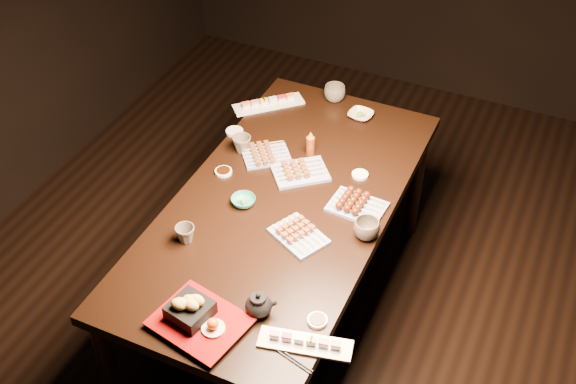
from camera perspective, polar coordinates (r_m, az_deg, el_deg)
The scene contains 23 objects.
ground at distance 3.52m, azimuth 1.99°, elevation -12.83°, with size 5.00×5.00×0.00m, color black.
dining_table at distance 3.39m, azimuth -0.35°, elevation -5.54°, with size 0.90×1.80×0.75m, color black.
sushi_platter_near at distance 2.60m, azimuth 1.36°, elevation -11.71°, with size 0.34×0.09×0.04m, color white, non-canonical shape.
sushi_platter_far at distance 3.71m, azimuth -1.56°, elevation 7.14°, with size 0.36×0.10×0.04m, color white, non-canonical shape.
yakitori_plate_center at distance 3.26m, azimuth 0.97°, elevation 1.86°, with size 0.24×0.18×0.06m, color #828EB6, non-canonical shape.
yakitori_plate_right at distance 2.95m, azimuth 0.86°, elevation -3.21°, with size 0.22×0.16×0.06m, color #828EB6, non-canonical shape.
yakitori_plate_left at distance 3.36m, azimuth -1.73°, elevation 3.14°, with size 0.21×0.16×0.05m, color #828EB6, non-canonical shape.
tsukune_plate at distance 3.10m, azimuth 5.51°, elevation -0.87°, with size 0.23×0.17×0.06m, color #828EB6, non-canonical shape.
edamame_bowl_green at distance 3.12m, azimuth -3.55°, elevation -0.71°, with size 0.11×0.11×0.03m, color #2E8E74.
edamame_bowl_cream at distance 3.64m, azimuth 5.76°, elevation 6.06°, with size 0.12×0.12×0.03m, color beige.
tempura_tray at distance 2.64m, azimuth -7.05°, elevation -9.62°, with size 0.32×0.26×0.12m, color black, non-canonical shape.
teacup_near_left at distance 2.96m, azimuth -8.12°, elevation -3.31°, with size 0.08×0.08×0.08m, color brown.
teacup_mid_right at distance 2.96m, azimuth 6.22°, elevation -2.94°, with size 0.11×0.11×0.08m, color brown.
teacup_far_left at distance 3.39m, azimuth -3.68°, elevation 3.80°, with size 0.09×0.09×0.08m, color brown.
teacup_far_right at distance 3.74m, azimuth 3.71°, elevation 7.80°, with size 0.11×0.11×0.09m, color brown.
teapot at distance 2.67m, azimuth -2.35°, elevation -8.80°, with size 0.12×0.12×0.10m, color black, non-canonical shape.
condiment_bottle at distance 3.36m, azimuth 1.78°, elevation 3.89°, with size 0.04×0.04×0.13m, color maroon.
sauce_dish_west at distance 3.29m, azimuth -5.12°, elevation 1.61°, with size 0.08×0.08×0.01m, color white.
sauce_dish_east at distance 3.28m, azimuth 5.71°, elevation 1.36°, with size 0.08×0.08×0.01m, color white.
sauce_dish_se at distance 2.68m, azimuth 2.33°, elevation -10.10°, with size 0.08×0.08×0.01m, color white.
sauce_dish_nw at distance 3.53m, azimuth -4.25°, elevation 4.78°, with size 0.08×0.08×0.01m, color white.
chopsticks_near at distance 2.64m, azimuth -5.98°, elevation -11.48°, with size 0.22×0.02×0.01m, color black, non-canonical shape.
chopsticks_se at distance 2.58m, azimuth 0.09°, elevation -12.93°, with size 0.20×0.02×0.01m, color black, non-canonical shape.
Camera 1 is at (0.75, -1.93, 2.84)m, focal length 45.00 mm.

